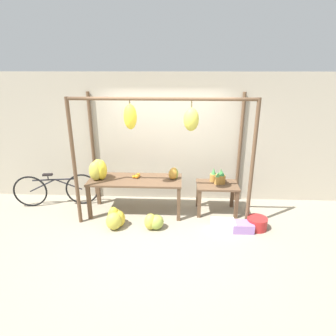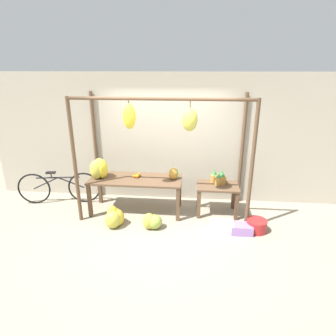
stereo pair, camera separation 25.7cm
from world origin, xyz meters
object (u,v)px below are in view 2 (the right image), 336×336
(banana_pile_on_table, at_px, (99,169))
(fruit_crate_purple, at_px, (241,229))
(orange_pile, at_px, (137,175))
(banana_pile_ground_left, at_px, (114,217))
(pineapple_cluster, at_px, (219,178))
(fruit_crate_white, at_px, (222,227))
(parked_bicycle, at_px, (59,187))
(papaya_pile, at_px, (174,174))
(blue_bucket, at_px, (256,225))
(banana_pile_ground_right, at_px, (152,221))

(banana_pile_on_table, height_order, fruit_crate_purple, banana_pile_on_table)
(orange_pile, height_order, banana_pile_ground_left, orange_pile)
(pineapple_cluster, bearing_deg, fruit_crate_white, -87.97)
(banana_pile_ground_left, distance_m, fruit_crate_purple, 2.39)
(parked_bicycle, bearing_deg, orange_pile, -4.74)
(pineapple_cluster, height_order, fruit_crate_white, pineapple_cluster)
(fruit_crate_white, height_order, papaya_pile, papaya_pile)
(banana_pile_ground_left, xyz_separation_m, blue_bucket, (2.68, 0.06, -0.06))
(banana_pile_on_table, bearing_deg, parked_bicycle, 166.62)
(banana_pile_ground_left, bearing_deg, banana_pile_ground_right, -3.24)
(orange_pile, distance_m, fruit_crate_white, 1.97)
(banana_pile_on_table, distance_m, fruit_crate_purple, 3.01)
(papaya_pile, bearing_deg, banana_pile_ground_right, -116.68)
(banana_pile_ground_left, relative_size, blue_bucket, 1.38)
(banana_pile_ground_right, height_order, papaya_pile, papaya_pile)
(banana_pile_on_table, bearing_deg, orange_pile, 7.55)
(orange_pile, height_order, fruit_crate_purple, orange_pile)
(banana_pile_on_table, xyz_separation_m, orange_pile, (0.75, 0.10, -0.16))
(banana_pile_ground_left, height_order, parked_bicycle, parked_bicycle)
(orange_pile, relative_size, papaya_pile, 0.65)
(banana_pile_ground_left, relative_size, fruit_crate_purple, 1.32)
(banana_pile_ground_left, height_order, banana_pile_ground_right, banana_pile_ground_left)
(fruit_crate_white, bearing_deg, fruit_crate_purple, -2.72)
(pineapple_cluster, relative_size, papaya_pile, 1.21)
(pineapple_cluster, distance_m, banana_pile_ground_left, 2.23)
(banana_pile_ground_right, height_order, parked_bicycle, parked_bicycle)
(banana_pile_ground_left, relative_size, fruit_crate_white, 1.19)
(banana_pile_on_table, xyz_separation_m, pineapple_cluster, (2.43, 0.19, -0.19))
(parked_bicycle, bearing_deg, pineapple_cluster, -0.91)
(banana_pile_ground_right, bearing_deg, banana_pile_on_table, 151.54)
(fruit_crate_white, bearing_deg, pineapple_cluster, 92.03)
(banana_pile_ground_left, xyz_separation_m, fruit_crate_purple, (2.39, -0.04, -0.09))
(blue_bucket, bearing_deg, fruit_crate_purple, -161.33)
(blue_bucket, bearing_deg, orange_pile, 165.03)
(orange_pile, height_order, fruit_crate_white, orange_pile)
(blue_bucket, height_order, papaya_pile, papaya_pile)
(orange_pile, height_order, banana_pile_ground_right, orange_pile)
(parked_bicycle, xyz_separation_m, fruit_crate_purple, (3.86, -0.87, -0.28))
(pineapple_cluster, relative_size, fruit_crate_purple, 0.78)
(banana_pile_on_table, height_order, fruit_crate_white, banana_pile_on_table)
(banana_pile_ground_left, relative_size, papaya_pile, 2.04)
(orange_pile, relative_size, blue_bucket, 0.44)
(orange_pile, bearing_deg, parked_bicycle, 175.26)
(fruit_crate_white, bearing_deg, banana_pile_on_table, 166.11)
(pineapple_cluster, relative_size, blue_bucket, 0.82)
(banana_pile_ground_right, bearing_deg, pineapple_cluster, 32.94)
(fruit_crate_purple, bearing_deg, banana_pile_ground_left, 179.09)
(papaya_pile, relative_size, fruit_crate_purple, 0.65)
(banana_pile_on_table, bearing_deg, blue_bucket, -9.67)
(papaya_pile, bearing_deg, orange_pile, 177.57)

